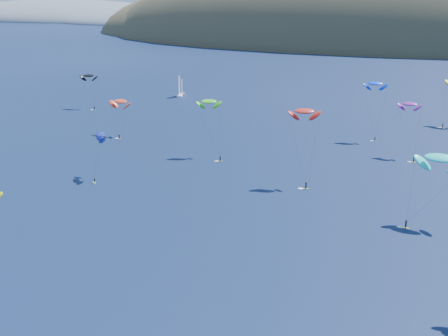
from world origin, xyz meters
TOP-DOWN VIEW (x-y plane):
  - island at (39.40, 562.36)m, footprint 730.00×300.00m
  - headland at (-445.26, 750.08)m, footprint 460.00×250.00m
  - sailboat at (-68.50, 218.33)m, footprint 10.19×8.90m
  - kitesurfer_1 at (-60.12, 138.42)m, footprint 9.87×11.09m
  - kitesurfer_3 at (-18.78, 122.73)m, footprint 11.86×11.92m
  - kitesurfer_4 at (31.79, 161.61)m, footprint 9.00×7.32m
  - kitesurfer_5 at (54.40, 82.23)m, footprint 13.00×11.15m
  - kitesurfer_6 at (44.84, 142.99)m, footprint 7.75×12.07m
  - kitesurfer_9 at (17.39, 102.60)m, footprint 9.53×10.21m
  - kitesurfer_10 at (-40.99, 89.19)m, footprint 7.33×12.41m
  - kitesurfer_12 at (-97.40, 179.75)m, footprint 10.07×8.27m

SIDE VIEW (x-z plane):
  - island at x=39.40m, z-range -115.74..94.26m
  - headland at x=-445.26m, z-range -33.36..26.64m
  - sailboat at x=-68.50m, z-range -5.13..7.08m
  - kitesurfer_1 at x=-60.12m, z-range 4.94..20.01m
  - kitesurfer_10 at x=-40.99m, z-range 5.25..20.00m
  - kitesurfer_12 at x=-97.40m, z-range 6.12..22.95m
  - kitesurfer_5 at x=54.40m, z-range 6.44..25.62m
  - kitesurfer_6 at x=44.84m, z-range 7.50..26.79m
  - kitesurfer_3 at x=-18.78m, z-range 7.78..27.92m
  - kitesurfer_4 at x=31.79m, z-range 9.04..31.89m
  - kitesurfer_9 at x=17.39m, z-range 9.22..32.66m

